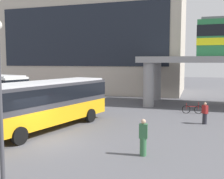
{
  "coord_description": "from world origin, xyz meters",
  "views": [
    {
      "loc": [
        7.9,
        -13.2,
        4.52
      ],
      "look_at": [
        1.15,
        8.44,
        2.2
      ],
      "focal_mm": 43.82,
      "sensor_mm": 36.0,
      "label": 1
    }
  ],
  "objects_px": {
    "bicycle_red": "(192,109)",
    "pedestrian_at_kerb": "(143,138)",
    "pedestrian_waiting_near_stop": "(205,114)",
    "station_building": "(96,44)",
    "bus_main": "(44,100)"
  },
  "relations": [
    {
      "from": "bicycle_red",
      "to": "pedestrian_at_kerb",
      "type": "bearing_deg",
      "value": -99.82
    },
    {
      "from": "pedestrian_waiting_near_stop",
      "to": "bicycle_red",
      "type": "bearing_deg",
      "value": 103.12
    },
    {
      "from": "station_building",
      "to": "pedestrian_at_kerb",
      "type": "height_order",
      "value": "station_building"
    },
    {
      "from": "station_building",
      "to": "pedestrian_waiting_near_stop",
      "type": "distance_m",
      "value": 26.06
    },
    {
      "from": "pedestrian_waiting_near_stop",
      "to": "bus_main",
      "type": "bearing_deg",
      "value": -154.0
    },
    {
      "from": "station_building",
      "to": "bus_main",
      "type": "bearing_deg",
      "value": -77.36
    },
    {
      "from": "pedestrian_waiting_near_stop",
      "to": "pedestrian_at_kerb",
      "type": "height_order",
      "value": "pedestrian_at_kerb"
    },
    {
      "from": "bus_main",
      "to": "pedestrian_waiting_near_stop",
      "type": "height_order",
      "value": "bus_main"
    },
    {
      "from": "bicycle_red",
      "to": "pedestrian_waiting_near_stop",
      "type": "xyz_separation_m",
      "value": [
        0.93,
        -3.98,
        0.38
      ]
    },
    {
      "from": "bicycle_red",
      "to": "pedestrian_waiting_near_stop",
      "type": "distance_m",
      "value": 4.1
    },
    {
      "from": "bus_main",
      "to": "pedestrian_at_kerb",
      "type": "bearing_deg",
      "value": -22.54
    },
    {
      "from": "bus_main",
      "to": "bicycle_red",
      "type": "xyz_separation_m",
      "value": [
        9.3,
        8.96,
        -1.63
      ]
    },
    {
      "from": "pedestrian_waiting_near_stop",
      "to": "pedestrian_at_kerb",
      "type": "distance_m",
      "value": 8.53
    },
    {
      "from": "bus_main",
      "to": "pedestrian_at_kerb",
      "type": "relative_size",
      "value": 6.31
    },
    {
      "from": "station_building",
      "to": "bicycle_red",
      "type": "distance_m",
      "value": 22.69
    }
  ]
}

